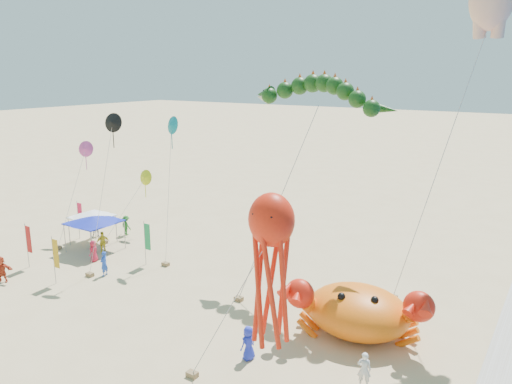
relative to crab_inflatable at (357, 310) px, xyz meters
The scene contains 9 objects.
ground 5.23m from the crab_inflatable, behind, with size 320.00×320.00×0.00m, color #D1B784.
crab_inflatable is the anchor object (origin of this frame).
dragon_kite 12.71m from the crab_inflatable, 134.83° to the left, with size 9.69×7.01×12.87m.
octopus_kite 8.25m from the crab_inflatable, 100.39° to the right, with size 4.77×1.88×8.81m.
canopy_blue 21.64m from the crab_inflatable, behind, with size 3.67×3.67×2.71m.
canopy_white 23.08m from the crab_inflatable, behind, with size 3.05×3.05×2.71m.
feather_flags 20.49m from the crab_inflatable, behind, with size 9.22×6.76×3.20m.
beachgoers 18.32m from the crab_inflatable, behind, with size 26.84×12.23×1.87m.
small_kites 20.91m from the crab_inflatable, behind, with size 10.51×9.67×10.73m.
Camera 1 is at (13.34, -21.78, 13.33)m, focal length 35.00 mm.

